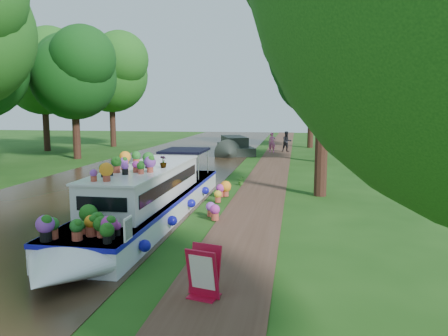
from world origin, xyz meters
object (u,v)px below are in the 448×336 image
plant_boat (147,197)px  pedestrian_dark (287,142)px  sandwich_board (204,275)px  pedestrian_pink (272,142)px  second_boat (234,147)px

plant_boat → pedestrian_dark: bearing=80.1°
plant_boat → sandwich_board: 6.48m
pedestrian_pink → pedestrian_dark: bearing=25.7°
second_boat → pedestrian_pink: pedestrian_pink is taller
plant_boat → pedestrian_pink: size_ratio=7.97×
second_boat → pedestrian_pink: (3.05, 1.21, 0.30)m
plant_boat → second_boat: size_ratio=1.73×
pedestrian_pink → plant_boat: bearing=-104.4°
pedestrian_dark → second_boat: bearing=-175.6°
plant_boat → pedestrian_pink: 23.26m
pedestrian_pink → pedestrian_dark: size_ratio=0.97×
plant_boat → pedestrian_pink: plant_boat is taller
plant_boat → pedestrian_pink: bearing=82.8°
second_boat → pedestrian_dark: pedestrian_dark is taller
pedestrian_dark → pedestrian_pink: bearing=-167.8°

